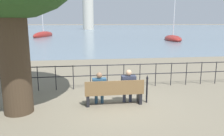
# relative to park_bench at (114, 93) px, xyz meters

# --- Properties ---
(ground_plane) EXTENTS (1000.00, 1000.00, 0.00)m
(ground_plane) POSITION_rel_park_bench_xyz_m (0.00, 0.07, -0.44)
(ground_plane) COLOR #7A705B
(harbor_water) EXTENTS (600.00, 300.00, 0.01)m
(harbor_water) POSITION_rel_park_bench_xyz_m (0.00, 159.84, -0.44)
(harbor_water) COLOR slate
(harbor_water) RESTS_ON ground_plane
(park_bench) EXTENTS (2.03, 0.45, 0.90)m
(park_bench) POSITION_rel_park_bench_xyz_m (0.00, 0.00, 0.00)
(park_bench) COLOR brown
(park_bench) RESTS_ON ground_plane
(seated_person_left) EXTENTS (0.47, 0.35, 1.17)m
(seated_person_left) POSITION_rel_park_bench_xyz_m (-0.51, 0.08, 0.20)
(seated_person_left) COLOR navy
(seated_person_left) RESTS_ON ground_plane
(seated_person_right) EXTENTS (0.50, 0.35, 1.23)m
(seated_person_right) POSITION_rel_park_bench_xyz_m (0.51, 0.08, 0.23)
(seated_person_right) COLOR #2D3347
(seated_person_right) RESTS_ON ground_plane
(promenade_railing) EXTENTS (14.66, 0.04, 1.05)m
(promenade_railing) POSITION_rel_park_bench_xyz_m (0.00, 2.04, 0.25)
(promenade_railing) COLOR black
(promenade_railing) RESTS_ON ground_plane
(closed_umbrella) EXTENTS (0.09, 0.09, 1.01)m
(closed_umbrella) POSITION_rel_park_bench_xyz_m (1.19, 0.07, 0.12)
(closed_umbrella) COLOR black
(closed_umbrella) RESTS_ON ground_plane
(sailboat_0) EXTENTS (3.84, 8.99, 8.67)m
(sailboat_0) POSITION_rel_park_bench_xyz_m (-8.78, 40.04, -0.10)
(sailboat_0) COLOR maroon
(sailboat_0) RESTS_ON ground_plane
(sailboat_1) EXTENTS (3.44, 7.10, 7.11)m
(sailboat_1) POSITION_rel_park_bench_xyz_m (13.87, 27.19, -0.18)
(sailboat_1) COLOR maroon
(sailboat_1) RESTS_ON ground_plane
(harbor_lighthouse) EXTENTS (4.80, 4.80, 18.64)m
(harbor_lighthouse) POSITION_rel_park_bench_xyz_m (2.31, 92.19, 8.23)
(harbor_lighthouse) COLOR beige
(harbor_lighthouse) RESTS_ON ground_plane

